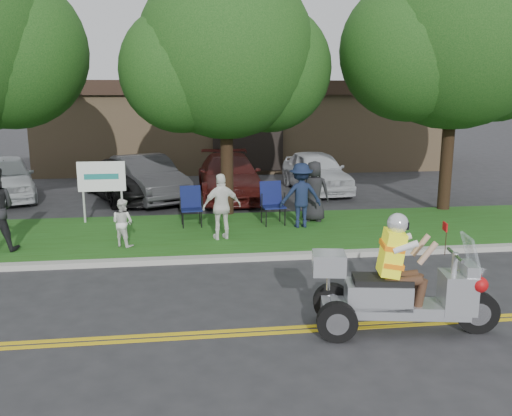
{
  "coord_description": "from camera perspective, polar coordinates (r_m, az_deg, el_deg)",
  "views": [
    {
      "loc": [
        -0.66,
        -8.08,
        3.61
      ],
      "look_at": [
        0.66,
        2.0,
        1.38
      ],
      "focal_mm": 38.0,
      "sensor_mm": 36.0,
      "label": 1
    }
  ],
  "objects": [
    {
      "name": "ground",
      "position": [
        8.87,
        -2.6,
        -11.67
      ],
      "size": [
        120.0,
        120.0,
        0.0
      ],
      "primitive_type": "plane",
      "color": "#28282B",
      "rests_on": "ground"
    },
    {
      "name": "centerline_near",
      "position": [
        8.35,
        -2.25,
        -13.24
      ],
      "size": [
        60.0,
        0.1,
        0.01
      ],
      "primitive_type": "cube",
      "color": "gold",
      "rests_on": "ground"
    },
    {
      "name": "centerline_far",
      "position": [
        8.49,
        -2.35,
        -12.78
      ],
      "size": [
        60.0,
        0.1,
        0.01
      ],
      "primitive_type": "cube",
      "color": "gold",
      "rests_on": "ground"
    },
    {
      "name": "curb",
      "position": [
        11.7,
        -3.88,
        -5.34
      ],
      "size": [
        60.0,
        0.25,
        0.12
      ],
      "primitive_type": "cube",
      "color": "#A8A89E",
      "rests_on": "ground"
    },
    {
      "name": "grass_verge",
      "position": [
        13.76,
        -4.44,
        -2.66
      ],
      "size": [
        60.0,
        4.0,
        0.1
      ],
      "primitive_type": "cube",
      "color": "#254E14",
      "rests_on": "ground"
    },
    {
      "name": "commercial_building",
      "position": [
        27.24,
        -1.84,
        8.97
      ],
      "size": [
        18.0,
        8.2,
        4.0
      ],
      "color": "#9E7F5B",
      "rests_on": "ground"
    },
    {
      "name": "tree_mid",
      "position": [
        15.38,
        -3.01,
        15.4
      ],
      "size": [
        5.88,
        4.8,
        7.05
      ],
      "color": "#332114",
      "rests_on": "ground"
    },
    {
      "name": "tree_right",
      "position": [
        17.03,
        20.42,
        16.38
      ],
      "size": [
        6.86,
        5.6,
        8.07
      ],
      "color": "#332114",
      "rests_on": "ground"
    },
    {
      "name": "business_sign",
      "position": [
        15.04,
        -15.93,
        2.86
      ],
      "size": [
        1.25,
        0.06,
        1.75
      ],
      "color": "silver",
      "rests_on": "ground"
    },
    {
      "name": "trike_scooter",
      "position": [
        8.5,
        14.56,
        -8.46
      ],
      "size": [
        2.83,
        1.13,
        1.85
      ],
      "rotation": [
        0.0,
        0.0,
        -0.17
      ],
      "color": "black",
      "rests_on": "ground"
    },
    {
      "name": "lawn_chair_a",
      "position": [
        14.32,
        -6.86,
        0.48
      ],
      "size": [
        0.58,
        0.6,
        1.03
      ],
      "rotation": [
        0.0,
        0.0,
        0.07
      ],
      "color": "black",
      "rests_on": "grass_verge"
    },
    {
      "name": "lawn_chair_b",
      "position": [
        14.43,
        1.68,
        0.84
      ],
      "size": [
        0.65,
        0.67,
        1.12
      ],
      "rotation": [
        0.0,
        0.0,
        0.12
      ],
      "color": "black",
      "rests_on": "grass_verge"
    },
    {
      "name": "spectator_adult_right",
      "position": [
        12.87,
        -3.61,
        0.15
      ],
      "size": [
        0.98,
        0.56,
        1.58
      ],
      "primitive_type": "imported",
      "rotation": [
        0.0,
        0.0,
        3.33
      ],
      "color": "white",
      "rests_on": "grass_verge"
    },
    {
      "name": "spectator_chair_a",
      "position": [
        14.04,
        4.74,
        1.35
      ],
      "size": [
        1.11,
        0.66,
        1.68
      ],
      "primitive_type": "imported",
      "rotation": [
        0.0,
        0.0,
        3.18
      ],
      "color": "#151F3A",
      "rests_on": "grass_verge"
    },
    {
      "name": "spectator_chair_b",
      "position": [
        14.72,
        6.11,
        1.78
      ],
      "size": [
        0.91,
        0.72,
        1.65
      ],
      "primitive_type": "imported",
      "rotation": [
        0.0,
        0.0,
        2.88
      ],
      "color": "black",
      "rests_on": "grass_verge"
    },
    {
      "name": "child_right",
      "position": [
        12.68,
        -13.86,
        -1.49
      ],
      "size": [
        0.68,
        0.65,
        1.1
      ],
      "primitive_type": "imported",
      "rotation": [
        0.0,
        0.0,
        2.53
      ],
      "color": "white",
      "rests_on": "grass_verge"
    },
    {
      "name": "parked_car_far_left",
      "position": [
        19.98,
        -24.86,
        2.92
      ],
      "size": [
        2.97,
        4.64,
        1.47
      ],
      "primitive_type": "imported",
      "rotation": [
        0.0,
        0.0,
        0.31
      ],
      "color": "silver",
      "rests_on": "ground"
    },
    {
      "name": "parked_car_left",
      "position": [
        18.38,
        -11.54,
        3.1
      ],
      "size": [
        3.27,
        4.73,
        1.48
      ],
      "primitive_type": "imported",
      "rotation": [
        0.0,
        0.0,
        0.43
      ],
      "color": "#2E2E31",
      "rests_on": "ground"
    },
    {
      "name": "parked_car_mid",
      "position": [
        18.67,
        -12.93,
        3.0
      ],
      "size": [
        3.97,
        5.38,
        1.36
      ],
      "primitive_type": "imported",
      "rotation": [
        0.0,
        0.0,
        0.4
      ],
      "color": "black",
      "rests_on": "ground"
    },
    {
      "name": "parked_car_right",
      "position": [
        18.54,
        -2.83,
        3.37
      ],
      "size": [
        2.05,
        4.99,
        1.45
      ],
      "primitive_type": "imported",
      "rotation": [
        0.0,
        0.0,
        0.01
      ],
      "color": "#43120F",
      "rests_on": "ground"
    },
    {
      "name": "parked_car_far_right",
      "position": [
        19.69,
        6.35,
        3.86
      ],
      "size": [
        2.04,
        4.42,
        1.47
      ],
      "primitive_type": "imported",
      "rotation": [
        0.0,
        0.0,
        0.07
      ],
      "color": "silver",
      "rests_on": "ground"
    }
  ]
}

